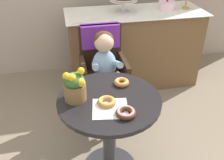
# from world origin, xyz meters

# --- Properties ---
(cafe_table) EXTENTS (0.72, 0.72, 0.72)m
(cafe_table) POSITION_xyz_m (0.00, 0.00, 0.51)
(cafe_table) COLOR black
(cafe_table) RESTS_ON ground
(wicker_chair) EXTENTS (0.42, 0.45, 0.95)m
(wicker_chair) POSITION_xyz_m (0.07, 0.73, 0.64)
(wicker_chair) COLOR #332114
(wicker_chair) RESTS_ON ground
(seated_child) EXTENTS (0.27, 0.32, 0.73)m
(seated_child) POSITION_xyz_m (0.07, 0.58, 0.68)
(seated_child) COLOR #8CADCC
(seated_child) RESTS_ON ground
(paper_napkin) EXTENTS (0.26, 0.25, 0.00)m
(paper_napkin) POSITION_xyz_m (-0.02, -0.11, 0.72)
(paper_napkin) COLOR white
(paper_napkin) RESTS_ON cafe_table
(donut_front) EXTENTS (0.11, 0.11, 0.04)m
(donut_front) POSITION_xyz_m (0.12, 0.15, 0.74)
(donut_front) COLOR #AD7542
(donut_front) RESTS_ON cafe_table
(donut_mid) EXTENTS (0.13, 0.13, 0.04)m
(donut_mid) POSITION_xyz_m (-0.03, -0.06, 0.74)
(donut_mid) COLOR #AD7542
(donut_mid) RESTS_ON cafe_table
(donut_side) EXTENTS (0.13, 0.13, 0.04)m
(donut_side) POSITION_xyz_m (0.07, -0.20, 0.74)
(donut_side) COLOR #4C2D19
(donut_side) RESTS_ON cafe_table
(flower_vase) EXTENTS (0.15, 0.15, 0.24)m
(flower_vase) POSITION_xyz_m (-0.22, 0.04, 0.83)
(flower_vase) COLOR brown
(flower_vase) RESTS_ON cafe_table
(display_counter) EXTENTS (1.56, 0.62, 0.90)m
(display_counter) POSITION_xyz_m (0.55, 1.30, 0.45)
(display_counter) COLOR brown
(display_counter) RESTS_ON ground
(round_layer_cake) EXTENTS (0.20, 0.20, 0.11)m
(round_layer_cake) POSITION_xyz_m (0.92, 1.31, 0.94)
(round_layer_cake) COLOR silver
(round_layer_cake) RESTS_ON display_counter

